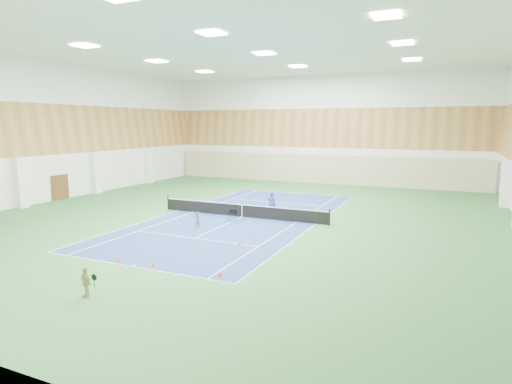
% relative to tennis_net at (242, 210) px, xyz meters
% --- Properties ---
extents(ground, '(40.00, 40.00, 0.00)m').
position_rel_tennis_net_xyz_m(ground, '(0.00, 0.00, -0.55)').
color(ground, '#2B6630').
rests_on(ground, ground).
extents(room_shell, '(36.00, 40.00, 12.00)m').
position_rel_tennis_net_xyz_m(room_shell, '(0.00, 0.00, 5.45)').
color(room_shell, white).
rests_on(room_shell, ground).
extents(wood_cladding, '(36.00, 40.00, 8.00)m').
position_rel_tennis_net_xyz_m(wood_cladding, '(0.00, 0.00, 7.45)').
color(wood_cladding, '#AF7641').
rests_on(wood_cladding, room_shell).
extents(ceiling_light_grid, '(21.40, 25.40, 0.06)m').
position_rel_tennis_net_xyz_m(ceiling_light_grid, '(0.00, 0.00, 11.37)').
color(ceiling_light_grid, white).
rests_on(ceiling_light_grid, room_shell).
extents(court_surface, '(10.97, 23.77, 0.01)m').
position_rel_tennis_net_xyz_m(court_surface, '(0.00, 0.00, -0.55)').
color(court_surface, navy).
rests_on(court_surface, ground).
extents(tennis_balls_scatter, '(10.57, 22.77, 0.07)m').
position_rel_tennis_net_xyz_m(tennis_balls_scatter, '(0.00, 0.00, -0.50)').
color(tennis_balls_scatter, '#CAD223').
rests_on(tennis_balls_scatter, ground).
extents(tennis_net, '(12.80, 0.10, 1.10)m').
position_rel_tennis_net_xyz_m(tennis_net, '(0.00, 0.00, 0.00)').
color(tennis_net, black).
rests_on(tennis_net, ground).
extents(back_curtain, '(35.40, 0.16, 3.20)m').
position_rel_tennis_net_xyz_m(back_curtain, '(0.00, 19.75, 1.05)').
color(back_curtain, '#C6B793').
rests_on(back_curtain, ground).
extents(door_left_b, '(0.08, 1.80, 2.20)m').
position_rel_tennis_net_xyz_m(door_left_b, '(-17.92, 0.00, 0.55)').
color(door_left_b, '#593319').
rests_on(door_left_b, ground).
extents(coach, '(0.68, 0.52, 1.66)m').
position_rel_tennis_net_xyz_m(coach, '(1.55, 1.84, 0.28)').
color(coach, '#214398').
rests_on(coach, ground).
extents(child_court, '(0.63, 0.61, 1.03)m').
position_rel_tennis_net_xyz_m(child_court, '(-1.18, -4.07, -0.04)').
color(child_court, gray).
rests_on(child_court, ground).
extents(child_apron, '(0.75, 0.49, 1.19)m').
position_rel_tennis_net_xyz_m(child_apron, '(0.80, -15.40, 0.05)').
color(child_apron, tan).
rests_on(child_apron, ground).
extents(ball_cart, '(0.54, 0.54, 0.82)m').
position_rel_tennis_net_xyz_m(ball_cart, '(0.03, -1.51, -0.14)').
color(ball_cart, black).
rests_on(ball_cart, ground).
extents(cone_svc_a, '(0.17, 0.17, 0.19)m').
position_rel_tennis_net_xyz_m(cone_svc_a, '(-3.16, -6.28, -0.46)').
color(cone_svc_a, '#EC470C').
rests_on(cone_svc_a, ground).
extents(cone_svc_b, '(0.19, 0.19, 0.21)m').
position_rel_tennis_net_xyz_m(cone_svc_b, '(-1.36, -6.39, -0.45)').
color(cone_svc_b, orange).
rests_on(cone_svc_b, ground).
extents(cone_svc_c, '(0.20, 0.20, 0.22)m').
position_rel_tennis_net_xyz_m(cone_svc_c, '(0.67, -6.81, -0.44)').
color(cone_svc_c, orange).
rests_on(cone_svc_c, ground).
extents(cone_svc_d, '(0.21, 0.21, 0.23)m').
position_rel_tennis_net_xyz_m(cone_svc_d, '(3.04, -6.52, -0.44)').
color(cone_svc_d, '#F6510C').
rests_on(cone_svc_d, ground).
extents(cone_base_a, '(0.19, 0.19, 0.20)m').
position_rel_tennis_net_xyz_m(cone_base_a, '(-4.09, -11.80, -0.45)').
color(cone_base_a, orange).
rests_on(cone_base_a, ground).
extents(cone_base_b, '(0.23, 0.23, 0.25)m').
position_rel_tennis_net_xyz_m(cone_base_b, '(-0.99, -11.64, -0.42)').
color(cone_base_b, '#F04E0C').
rests_on(cone_base_b, ground).
extents(cone_base_c, '(0.21, 0.21, 0.24)m').
position_rel_tennis_net_xyz_m(cone_base_c, '(0.98, -11.51, -0.43)').
color(cone_base_c, '#D74E0B').
rests_on(cone_base_c, ground).
extents(cone_base_d, '(0.23, 0.23, 0.25)m').
position_rel_tennis_net_xyz_m(cone_base_d, '(4.44, -11.36, -0.43)').
color(cone_base_d, '#E14E0B').
rests_on(cone_base_d, ground).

